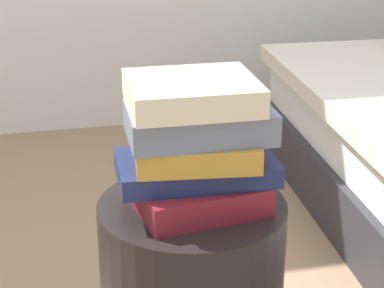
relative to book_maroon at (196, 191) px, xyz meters
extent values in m
cube|color=maroon|center=(0.00, 0.00, 0.00)|extent=(0.26, 0.24, 0.06)
cube|color=#19234C|center=(0.00, 0.00, 0.05)|extent=(0.30, 0.17, 0.04)
cube|color=#B7842D|center=(0.00, 0.00, 0.09)|extent=(0.24, 0.21, 0.05)
cube|color=slate|center=(0.00, -0.01, 0.14)|extent=(0.27, 0.17, 0.06)
cube|color=beige|center=(0.00, 0.00, 0.20)|extent=(0.24, 0.20, 0.05)
camera|label=1|loc=(-0.27, -1.16, 0.58)|focal=64.11mm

